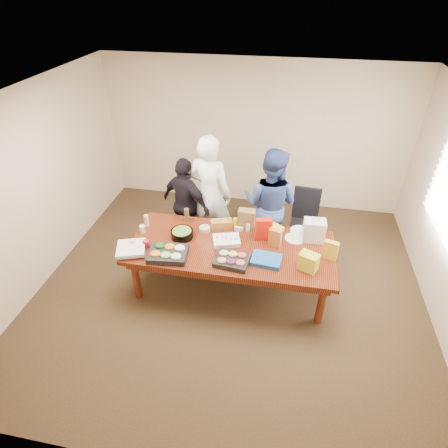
% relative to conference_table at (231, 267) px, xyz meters
% --- Properties ---
extents(floor, '(5.50, 5.00, 0.02)m').
position_rel_conference_table_xyz_m(floor, '(0.00, 0.00, -0.39)').
color(floor, '#47301E').
rests_on(floor, ground).
extents(ceiling, '(5.50, 5.00, 0.02)m').
position_rel_conference_table_xyz_m(ceiling, '(0.00, 0.00, 2.33)').
color(ceiling, white).
rests_on(ceiling, wall_back).
extents(wall_back, '(5.50, 0.04, 2.70)m').
position_rel_conference_table_xyz_m(wall_back, '(0.00, 2.50, 0.98)').
color(wall_back, beige).
rests_on(wall_back, floor).
extents(wall_front, '(5.50, 0.04, 2.70)m').
position_rel_conference_table_xyz_m(wall_front, '(0.00, -2.50, 0.98)').
color(wall_front, beige).
rests_on(wall_front, floor).
extents(wall_left, '(0.04, 5.00, 2.70)m').
position_rel_conference_table_xyz_m(wall_left, '(-2.75, 0.00, 0.98)').
color(wall_left, beige).
rests_on(wall_left, floor).
extents(window_blinds, '(0.04, 1.36, 1.00)m').
position_rel_conference_table_xyz_m(window_blinds, '(2.68, 0.60, 1.12)').
color(window_blinds, beige).
rests_on(window_blinds, wall_right).
extents(conference_table, '(2.80, 1.20, 0.75)m').
position_rel_conference_table_xyz_m(conference_table, '(0.00, 0.00, 0.00)').
color(conference_table, '#4C1C0F').
rests_on(conference_table, floor).
extents(office_chair, '(0.56, 0.56, 1.01)m').
position_rel_conference_table_xyz_m(office_chair, '(1.01, 1.08, 0.13)').
color(office_chair, black).
rests_on(office_chair, floor).
extents(person_center, '(0.79, 0.61, 1.95)m').
position_rel_conference_table_xyz_m(person_center, '(-0.50, 0.94, 0.60)').
color(person_center, white).
rests_on(person_center, floor).
extents(person_right, '(1.04, 0.90, 1.81)m').
position_rel_conference_table_xyz_m(person_right, '(0.44, 0.93, 0.53)').
color(person_right, navy).
rests_on(person_right, floor).
extents(person_left, '(0.99, 0.75, 1.56)m').
position_rel_conference_table_xyz_m(person_left, '(-0.88, 0.88, 0.41)').
color(person_left, black).
rests_on(person_left, floor).
extents(veggie_tray, '(0.54, 0.44, 0.08)m').
position_rel_conference_table_xyz_m(veggie_tray, '(-0.78, -0.36, 0.41)').
color(veggie_tray, black).
rests_on(veggie_tray, conference_table).
extents(fruit_tray, '(0.47, 0.38, 0.07)m').
position_rel_conference_table_xyz_m(fruit_tray, '(0.07, -0.33, 0.41)').
color(fruit_tray, black).
rests_on(fruit_tray, conference_table).
extents(sheet_cake, '(0.42, 0.36, 0.06)m').
position_rel_conference_table_xyz_m(sheet_cake, '(-0.08, 0.07, 0.41)').
color(sheet_cake, white).
rests_on(sheet_cake, conference_table).
extents(salad_bowl, '(0.33, 0.33, 0.10)m').
position_rel_conference_table_xyz_m(salad_bowl, '(-0.72, 0.08, 0.43)').
color(salad_bowl, black).
rests_on(salad_bowl, conference_table).
extents(chip_bag_blue, '(0.41, 0.32, 0.06)m').
position_rel_conference_table_xyz_m(chip_bag_blue, '(0.50, -0.23, 0.40)').
color(chip_bag_blue, '#1A54A8').
rests_on(chip_bag_blue, conference_table).
extents(chip_bag_red, '(0.24, 0.14, 0.33)m').
position_rel_conference_table_xyz_m(chip_bag_red, '(0.41, 0.24, 0.54)').
color(chip_bag_red, red).
rests_on(chip_bag_red, conference_table).
extents(chip_bag_yellow, '(0.20, 0.13, 0.27)m').
position_rel_conference_table_xyz_m(chip_bag_yellow, '(1.30, -0.03, 0.51)').
color(chip_bag_yellow, gold).
rests_on(chip_bag_yellow, conference_table).
extents(chip_bag_orange, '(0.18, 0.12, 0.27)m').
position_rel_conference_table_xyz_m(chip_bag_orange, '(0.58, 0.12, 0.51)').
color(chip_bag_orange, '#C36523').
rests_on(chip_bag_orange, conference_table).
extents(mayo_jar, '(0.11, 0.11, 0.13)m').
position_rel_conference_table_xyz_m(mayo_jar, '(0.18, 0.41, 0.44)').
color(mayo_jar, white).
rests_on(mayo_jar, conference_table).
extents(mustard_bottle, '(0.07, 0.07, 0.17)m').
position_rel_conference_table_xyz_m(mustard_bottle, '(-0.01, 0.42, 0.46)').
color(mustard_bottle, '#F7C702').
rests_on(mustard_bottle, conference_table).
extents(dressing_bottle, '(0.08, 0.08, 0.21)m').
position_rel_conference_table_xyz_m(dressing_bottle, '(-0.75, 0.48, 0.48)').
color(dressing_bottle, brown).
rests_on(dressing_bottle, conference_table).
extents(ranch_bottle, '(0.07, 0.07, 0.18)m').
position_rel_conference_table_xyz_m(ranch_bottle, '(-1.30, 0.25, 0.47)').
color(ranch_bottle, beige).
rests_on(ranch_bottle, conference_table).
extents(banana_bunch, '(0.25, 0.23, 0.07)m').
position_rel_conference_table_xyz_m(banana_bunch, '(0.56, 0.48, 0.41)').
color(banana_bunch, yellow).
rests_on(banana_bunch, conference_table).
extents(bread_loaf, '(0.33, 0.22, 0.12)m').
position_rel_conference_table_xyz_m(bread_loaf, '(-0.21, 0.41, 0.44)').
color(bread_loaf, '#A46F30').
rests_on(bread_loaf, conference_table).
extents(kraft_bag, '(0.24, 0.14, 0.31)m').
position_rel_conference_table_xyz_m(kraft_bag, '(0.15, 0.45, 0.53)').
color(kraft_bag, brown).
rests_on(kraft_bag, conference_table).
extents(red_cup, '(0.10, 0.10, 0.11)m').
position_rel_conference_table_xyz_m(red_cup, '(-1.12, -0.24, 0.43)').
color(red_cup, '#A81727').
rests_on(red_cup, conference_table).
extents(clear_cup_a, '(0.08, 0.08, 0.11)m').
position_rel_conference_table_xyz_m(clear_cup_a, '(-1.30, -0.26, 0.43)').
color(clear_cup_a, silver).
rests_on(clear_cup_a, conference_table).
extents(clear_cup_b, '(0.09, 0.09, 0.11)m').
position_rel_conference_table_xyz_m(clear_cup_b, '(-1.30, 0.08, 0.43)').
color(clear_cup_b, silver).
rests_on(clear_cup_b, conference_table).
extents(pizza_box_lower, '(0.46, 0.46, 0.04)m').
position_rel_conference_table_xyz_m(pizza_box_lower, '(-1.30, -0.34, 0.40)').
color(pizza_box_lower, white).
rests_on(pizza_box_lower, conference_table).
extents(pizza_box_upper, '(0.46, 0.46, 0.04)m').
position_rel_conference_table_xyz_m(pizza_box_upper, '(-1.29, -0.37, 0.44)').
color(pizza_box_upper, white).
rests_on(pizza_box_upper, pizza_box_lower).
extents(plate_a, '(0.29, 0.29, 0.02)m').
position_rel_conference_table_xyz_m(plate_a, '(0.85, 0.32, 0.38)').
color(plate_a, white).
rests_on(plate_a, conference_table).
extents(plate_b, '(0.29, 0.29, 0.02)m').
position_rel_conference_table_xyz_m(plate_b, '(0.91, 0.52, 0.38)').
color(plate_b, white).
rests_on(plate_b, conference_table).
extents(dip_bowl_a, '(0.17, 0.17, 0.06)m').
position_rel_conference_table_xyz_m(dip_bowl_a, '(0.05, 0.42, 0.41)').
color(dip_bowl_a, silver).
rests_on(dip_bowl_a, conference_table).
extents(dip_bowl_b, '(0.17, 0.17, 0.06)m').
position_rel_conference_table_xyz_m(dip_bowl_b, '(-0.43, 0.28, 0.41)').
color(dip_bowl_b, beige).
rests_on(dip_bowl_b, conference_table).
extents(grocery_bag_white, '(0.30, 0.22, 0.31)m').
position_rel_conference_table_xyz_m(grocery_bag_white, '(1.09, 0.35, 0.53)').
color(grocery_bag_white, silver).
rests_on(grocery_bag_white, conference_table).
extents(grocery_bag_yellow, '(0.28, 0.24, 0.23)m').
position_rel_conference_table_xyz_m(grocery_bag_yellow, '(1.02, -0.28, 0.49)').
color(grocery_bag_yellow, yellow).
rests_on(grocery_bag_yellow, conference_table).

